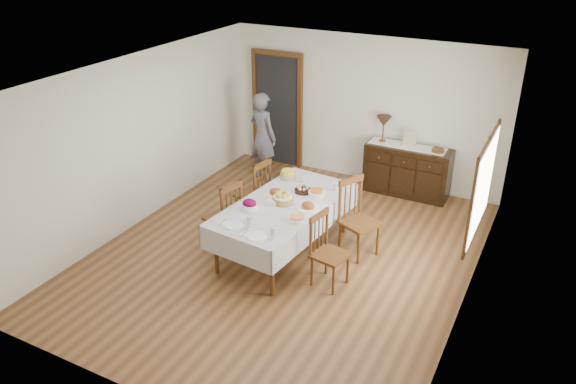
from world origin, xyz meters
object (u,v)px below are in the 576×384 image
at_px(dining_table, 284,209).
at_px(chair_right_near, 327,250).
at_px(chair_left_near, 225,215).
at_px(chair_right_far, 357,217).
at_px(chair_left_far, 255,192).
at_px(person, 263,134).
at_px(table_lamp, 384,122).
at_px(sideboard, 407,171).

xyz_separation_m(dining_table, chair_right_near, (0.85, -0.43, -0.18)).
height_order(chair_left_near, chair_right_far, chair_right_far).
height_order(chair_left_far, person, person).
relative_size(chair_right_far, person, 0.65).
distance_m(chair_right_near, table_lamp, 3.22).
distance_m(dining_table, chair_right_far, 1.03).
relative_size(person, table_lamp, 3.76).
relative_size(chair_left_near, sideboard, 0.72).
bearing_deg(chair_right_near, person, 53.88).
height_order(chair_right_far, sideboard, chair_right_far).
xyz_separation_m(dining_table, chair_left_far, (-0.80, 0.56, -0.15)).
relative_size(chair_right_near, chair_right_far, 0.89).
xyz_separation_m(chair_left_far, chair_right_near, (1.65, -0.99, -0.03)).
bearing_deg(person, chair_right_near, 150.39).
height_order(sideboard, person, person).
bearing_deg(person, chair_right_far, 163.34).
xyz_separation_m(chair_left_far, person, (-0.73, 1.52, 0.33)).
xyz_separation_m(chair_right_far, person, (-2.44, 1.63, 0.30)).
xyz_separation_m(chair_left_near, person, (-0.72, 2.36, 0.34)).
bearing_deg(person, sideboard, -150.31).
bearing_deg(chair_right_far, dining_table, 140.94).
xyz_separation_m(dining_table, sideboard, (1.00, 2.65, -0.25)).
height_order(chair_right_far, table_lamp, table_lamp).
xyz_separation_m(chair_left_near, chair_right_near, (1.66, -0.16, -0.02)).
relative_size(dining_table, chair_left_near, 2.26).
height_order(chair_left_far, table_lamp, table_lamp).
bearing_deg(chair_left_far, person, -146.34).
height_order(dining_table, sideboard, sideboard).
height_order(sideboard, table_lamp, table_lamp).
bearing_deg(table_lamp, chair_right_near, -83.64).
distance_m(chair_right_far, table_lamp, 2.36).
bearing_deg(chair_left_far, chair_right_near, 67.15).
relative_size(dining_table, table_lamp, 5.15).
distance_m(chair_left_near, sideboard, 3.44).
distance_m(dining_table, person, 2.59).
bearing_deg(chair_left_near, table_lamp, 168.31).
distance_m(sideboard, person, 2.62).
bearing_deg(chair_right_far, person, 80.83).
relative_size(sideboard, person, 0.84).
xyz_separation_m(chair_right_far, sideboard, (0.08, 2.19, -0.13)).
height_order(chair_left_near, chair_left_far, chair_left_far).
xyz_separation_m(chair_left_near, sideboard, (1.80, 2.93, -0.09)).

